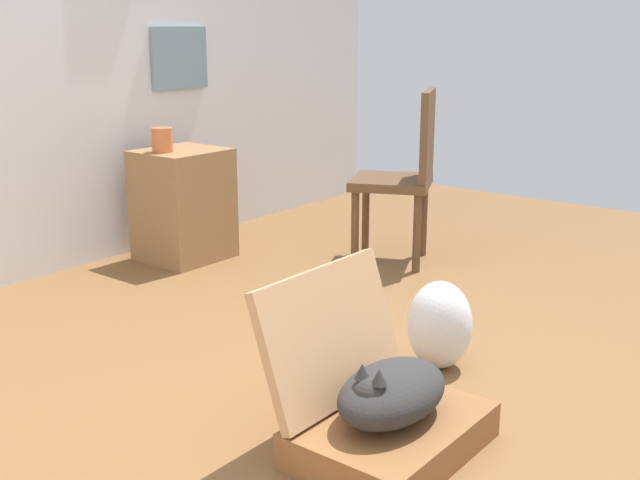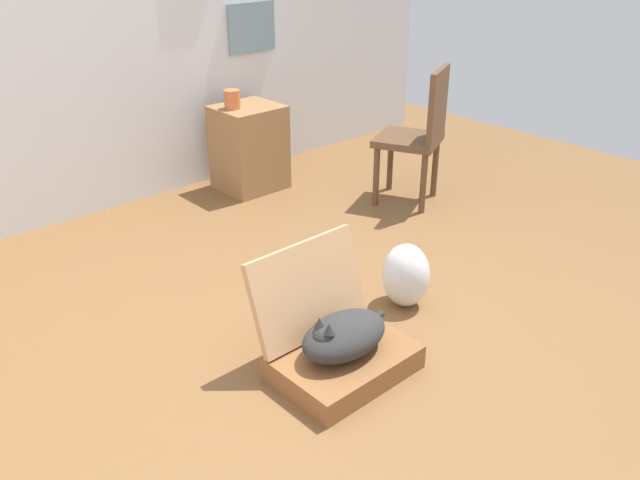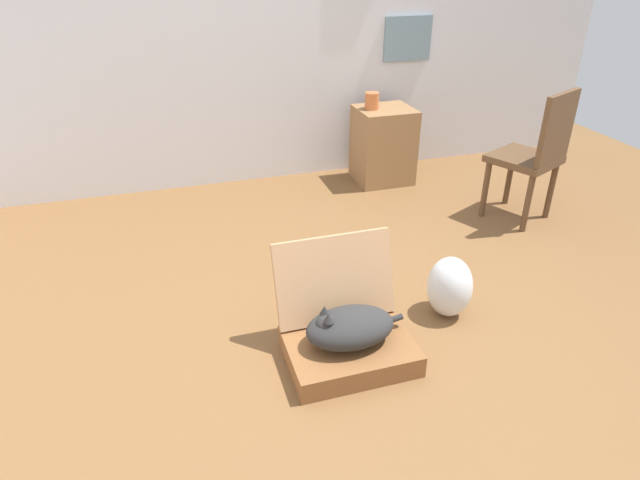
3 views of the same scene
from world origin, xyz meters
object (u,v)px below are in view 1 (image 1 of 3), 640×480
(cat, at_px, (391,392))
(plastic_bag_white, at_px, (440,325))
(side_table, at_px, (183,205))
(chair, at_px, (405,172))
(vase_tall, at_px, (162,140))
(suitcase_base, at_px, (391,435))

(cat, relative_size, plastic_bag_white, 1.46)
(cat, distance_m, side_table, 2.40)
(plastic_bag_white, distance_m, side_table, 1.98)
(side_table, height_order, chair, chair)
(side_table, distance_m, vase_tall, 0.40)
(suitcase_base, bearing_deg, plastic_bag_white, 17.67)
(plastic_bag_white, distance_m, vase_tall, 2.04)
(chair, bearing_deg, plastic_bag_white, 13.12)
(suitcase_base, xyz_separation_m, vase_tall, (0.96, 2.16, 0.64))
(chair, bearing_deg, suitcase_base, 6.48)
(suitcase_base, relative_size, vase_tall, 4.62)
(vase_tall, bearing_deg, suitcase_base, -113.95)
(cat, bearing_deg, chair, 31.50)
(side_table, height_order, vase_tall, vase_tall)
(side_table, distance_m, chair, 1.28)
(cat, distance_m, vase_tall, 2.42)
(suitcase_base, height_order, chair, chair)
(plastic_bag_white, xyz_separation_m, chair, (1.13, 0.89, 0.35))
(suitcase_base, bearing_deg, vase_tall, 66.05)
(suitcase_base, relative_size, side_table, 0.97)
(suitcase_base, distance_m, vase_tall, 2.45)
(cat, height_order, side_table, side_table)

